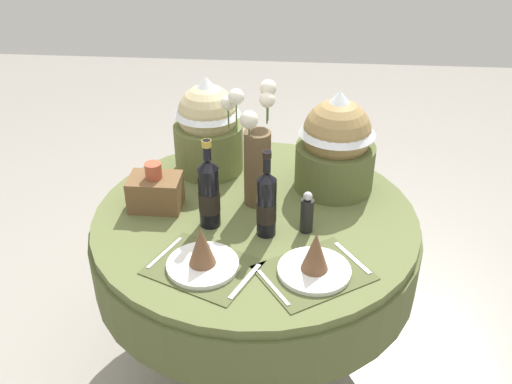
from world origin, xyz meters
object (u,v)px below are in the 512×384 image
object	(u,v)px
flower_vase	(256,151)
pepper_mill	(307,214)
gift_tub_back_left	(208,122)
gift_tub_back_right	(337,139)
wine_bottle_right	(209,193)
place_setting_left	(202,256)
place_setting_right	(315,262)
wine_bottle_left	(266,204)
dining_table	(255,246)
woven_basket_side_left	(155,191)

from	to	relation	value
flower_vase	pepper_mill	xyz separation A→B (m)	(0.20, -0.19, -0.14)
gift_tub_back_left	gift_tub_back_right	xyz separation A→B (m)	(0.52, -0.11, -0.00)
wine_bottle_right	gift_tub_back_left	world-z (taller)	gift_tub_back_left
flower_vase	gift_tub_back_right	distance (m)	0.33
place_setting_left	pepper_mill	xyz separation A→B (m)	(0.34, 0.24, 0.03)
place_setting_right	gift_tub_back_right	size ratio (longest dim) A/B	1.04
place_setting_right	gift_tub_back_right	world-z (taller)	gift_tub_back_right
place_setting_left	gift_tub_back_left	distance (m)	0.69
flower_vase	wine_bottle_right	xyz separation A→B (m)	(-0.15, -0.18, -0.08)
place_setting_right	wine_bottle_right	distance (m)	0.46
gift_tub_back_left	wine_bottle_left	bearing A→B (deg)	-59.17
place_setting_right	pepper_mill	distance (m)	0.24
dining_table	pepper_mill	world-z (taller)	pepper_mill
wine_bottle_left	flower_vase	bearing A→B (deg)	104.38
pepper_mill	wine_bottle_right	bearing A→B (deg)	177.83
dining_table	pepper_mill	xyz separation A→B (m)	(0.19, -0.09, 0.23)
place_setting_right	wine_bottle_right	world-z (taller)	wine_bottle_right
place_setting_right	wine_bottle_left	bearing A→B (deg)	129.11
place_setting_left	gift_tub_back_right	bearing A→B (deg)	51.82
wine_bottle_left	gift_tub_back_right	world-z (taller)	gift_tub_back_right
dining_table	place_setting_left	distance (m)	0.41
place_setting_right	woven_basket_side_left	distance (m)	0.70
wine_bottle_left	pepper_mill	world-z (taller)	wine_bottle_left
wine_bottle_right	place_setting_right	bearing A→B (deg)	-33.61
dining_table	flower_vase	world-z (taller)	flower_vase
flower_vase	gift_tub_back_right	size ratio (longest dim) A/B	1.14
pepper_mill	woven_basket_side_left	bearing A→B (deg)	168.63
place_setting_right	flower_vase	world-z (taller)	flower_vase
gift_tub_back_left	wine_bottle_right	bearing A→B (deg)	-81.08
flower_vase	woven_basket_side_left	distance (m)	0.41
wine_bottle_right	dining_table	bearing A→B (deg)	26.04
place_setting_right	pepper_mill	world-z (taller)	pepper_mill
wine_bottle_left	wine_bottle_right	size ratio (longest dim) A/B	0.96
pepper_mill	gift_tub_back_left	size ratio (longest dim) A/B	0.40
dining_table	place_setting_right	bearing A→B (deg)	-56.27
wine_bottle_left	wine_bottle_right	bearing A→B (deg)	168.71
pepper_mill	wine_bottle_left	bearing A→B (deg)	-168.80
dining_table	gift_tub_back_right	size ratio (longest dim) A/B	3.03
wine_bottle_right	gift_tub_back_right	bearing A→B (deg)	34.29
wine_bottle_right	woven_basket_side_left	size ratio (longest dim) A/B	1.76
dining_table	place_setting_right	world-z (taller)	place_setting_right
place_setting_left	flower_vase	xyz separation A→B (m)	(0.14, 0.43, 0.17)
flower_vase	gift_tub_back_left	distance (m)	0.33
woven_basket_side_left	gift_tub_back_left	bearing A→B (deg)	63.30
flower_vase	woven_basket_side_left	size ratio (longest dim) A/B	2.40
gift_tub_back_left	pepper_mill	bearing A→B (deg)	-45.95
woven_basket_side_left	dining_table	bearing A→B (deg)	-3.65
place_setting_right	gift_tub_back_left	bearing A→B (deg)	123.61
wine_bottle_left	gift_tub_back_left	xyz separation A→B (m)	(-0.27, 0.46, 0.09)
wine_bottle_right	woven_basket_side_left	bearing A→B (deg)	155.45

